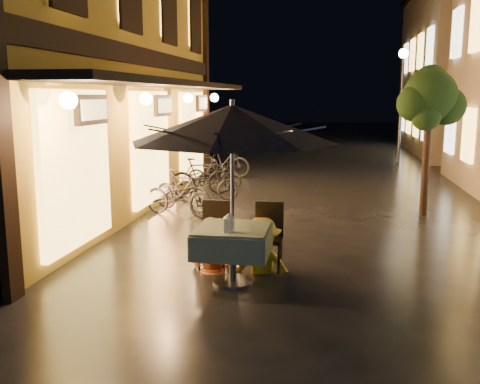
% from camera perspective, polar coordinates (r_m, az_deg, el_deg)
% --- Properties ---
extents(ground, '(90.00, 90.00, 0.00)m').
position_cam_1_polar(ground, '(7.56, 6.07, -9.18)').
color(ground, black).
rests_on(ground, ground).
extents(west_building, '(5.90, 11.40, 7.40)m').
position_cam_1_polar(west_building, '(12.76, -19.88, 15.07)').
color(west_building, gold).
rests_on(west_building, ground).
extents(street_tree, '(1.43, 1.20, 3.15)m').
position_cam_1_polar(street_tree, '(11.81, 19.65, 9.23)').
color(street_tree, black).
rests_on(street_tree, ground).
extents(streetlamp_far, '(0.36, 0.36, 4.23)m').
position_cam_1_polar(streetlamp_far, '(21.29, 16.89, 10.91)').
color(streetlamp_far, '#59595E').
rests_on(streetlamp_far, ground).
extents(cafe_table, '(0.99, 0.99, 0.78)m').
position_cam_1_polar(cafe_table, '(7.18, -0.80, -5.27)').
color(cafe_table, '#59595E').
rests_on(cafe_table, ground).
extents(patio_umbrella, '(2.73, 2.73, 2.46)m').
position_cam_1_polar(patio_umbrella, '(6.93, -0.83, 7.27)').
color(patio_umbrella, '#59595E').
rests_on(patio_umbrella, ground).
extents(cafe_chair_left, '(0.42, 0.42, 0.97)m').
position_cam_1_polar(cafe_chair_left, '(7.97, -2.68, -4.08)').
color(cafe_chair_left, black).
rests_on(cafe_chair_left, ground).
extents(cafe_chair_right, '(0.42, 0.42, 0.97)m').
position_cam_1_polar(cafe_chair_right, '(7.84, 3.06, -4.31)').
color(cafe_chair_right, black).
rests_on(cafe_chair_right, ground).
extents(table_lantern, '(0.16, 0.16, 0.25)m').
position_cam_1_polar(table_lantern, '(6.86, -1.18, -3.15)').
color(table_lantern, white).
rests_on(table_lantern, cafe_table).
extents(person_orange, '(0.88, 0.77, 1.52)m').
position_cam_1_polar(person_orange, '(7.74, -2.98, -2.83)').
color(person_orange, orange).
rests_on(person_orange, ground).
extents(person_yellow, '(1.08, 0.74, 1.53)m').
position_cam_1_polar(person_yellow, '(7.65, 2.35, -2.92)').
color(person_yellow, yellow).
rests_on(person_yellow, ground).
extents(bicycle_0, '(1.77, 1.07, 0.88)m').
position_cam_1_polar(bicycle_0, '(11.28, -6.54, -0.39)').
color(bicycle_0, black).
rests_on(bicycle_0, ground).
extents(bicycle_1, '(1.57, 1.02, 0.92)m').
position_cam_1_polar(bicycle_1, '(11.77, -6.21, 0.16)').
color(bicycle_1, black).
rests_on(bicycle_1, ground).
extents(bicycle_2, '(1.65, 1.07, 0.82)m').
position_cam_1_polar(bicycle_2, '(12.80, -3.59, 0.79)').
color(bicycle_2, black).
rests_on(bicycle_2, ground).
extents(bicycle_3, '(1.64, 0.97, 0.95)m').
position_cam_1_polar(bicycle_3, '(13.66, -4.22, 1.66)').
color(bicycle_3, black).
rests_on(bicycle_3, ground).
extents(bicycle_4, '(1.64, 0.77, 0.83)m').
position_cam_1_polar(bicycle_4, '(14.50, -2.76, 1.93)').
color(bicycle_4, black).
rests_on(bicycle_4, ground).
extents(bicycle_5, '(1.71, 0.69, 1.00)m').
position_cam_1_polar(bicycle_5, '(16.63, -1.71, 3.31)').
color(bicycle_5, black).
rests_on(bicycle_5, ground).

